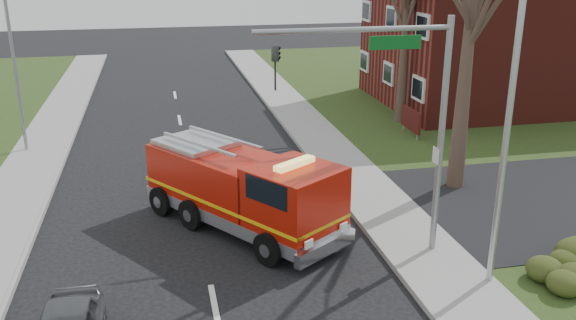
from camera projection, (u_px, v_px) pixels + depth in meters
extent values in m
plane|color=black|center=(215.00, 306.00, 15.14)|extent=(120.00, 120.00, 0.00)
cube|color=gray|center=(445.00, 276.00, 16.36)|extent=(2.40, 80.00, 0.15)
cube|color=maroon|center=(516.00, 42.00, 34.46)|extent=(15.00, 10.00, 7.00)
cube|color=silver|center=(389.00, 73.00, 33.43)|extent=(0.12, 1.40, 1.20)
cube|color=#451010|center=(411.00, 119.00, 28.51)|extent=(0.12, 2.00, 1.00)
cylinder|color=gray|center=(417.00, 133.00, 27.92)|extent=(0.08, 0.08, 0.90)
cylinder|color=gray|center=(404.00, 124.00, 29.40)|extent=(0.08, 0.08, 0.90)
ellipsoid|color=#333E16|center=(564.00, 267.00, 15.84)|extent=(2.80, 2.00, 0.90)
cone|color=#372920|center=(470.00, 25.00, 20.65)|extent=(0.64, 0.64, 12.00)
cone|color=#372920|center=(406.00, 19.00, 29.51)|extent=(0.56, 0.56, 10.50)
cylinder|color=gray|center=(441.00, 142.00, 16.73)|extent=(0.18, 0.18, 6.80)
cylinder|color=gray|center=(355.00, 30.00, 15.20)|extent=(5.20, 0.14, 0.14)
cube|color=#0C591E|center=(395.00, 42.00, 15.53)|extent=(1.40, 0.06, 0.35)
imported|color=black|center=(276.00, 46.00, 14.91)|extent=(0.22, 0.18, 1.10)
cylinder|color=#B7BABF|center=(507.00, 132.00, 14.76)|extent=(0.16, 0.16, 8.40)
cylinder|color=gray|center=(16.00, 73.00, 25.57)|extent=(0.14, 0.14, 7.00)
cube|color=#AA1407|center=(218.00, 179.00, 19.72)|extent=(4.50, 5.10, 1.86)
cube|color=#AA1407|center=(295.00, 203.00, 17.50)|extent=(3.20, 3.20, 2.12)
cube|color=#B7BABF|center=(241.00, 209.00, 19.28)|extent=(5.82, 7.00, 0.40)
cube|color=#E5B20C|center=(241.00, 195.00, 19.12)|extent=(5.83, 7.01, 0.11)
cube|color=black|center=(321.00, 190.00, 16.66)|extent=(1.70, 1.21, 0.75)
cube|color=#E5D866|center=(295.00, 164.00, 17.11)|extent=(1.34, 1.06, 0.16)
cylinder|color=black|center=(269.00, 249.00, 16.98)|extent=(0.81, 0.98, 0.97)
cylinder|color=black|center=(322.00, 224.00, 18.57)|extent=(0.81, 0.98, 0.97)
cylinder|color=black|center=(162.00, 201.00, 20.25)|extent=(0.81, 0.98, 0.97)
cylinder|color=black|center=(215.00, 183.00, 21.84)|extent=(0.81, 0.98, 0.97)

